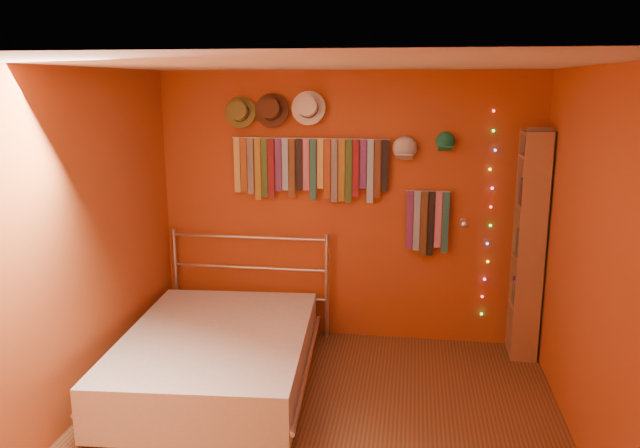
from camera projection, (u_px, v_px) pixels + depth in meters
The scene contains 16 objects.
ground at pixel (318, 431), 4.38m from camera, with size 3.50×3.50×0.00m, color brown.
back_wall at pixel (347, 208), 5.79m from camera, with size 3.50×0.02×2.50m, color #933C17.
right_wall at pixel (597, 271), 3.85m from camera, with size 0.02×3.50×2.50m, color #933C17.
left_wall at pixel (71, 249), 4.36m from camera, with size 0.02×3.50×2.50m, color #933C17.
ceiling at pixel (318, 64), 3.82m from camera, with size 3.50×3.50×0.02m, color white.
tie_rack at pixel (309, 166), 5.69m from camera, with size 1.45×0.03×0.59m.
small_tie_rack at pixel (427, 221), 5.64m from camera, with size 0.40×0.03×0.60m.
fedora_olive at pixel (239, 112), 5.64m from camera, with size 0.29×0.16×0.28m.
fedora_brown at pixel (271, 110), 5.59m from camera, with size 0.31×0.17×0.31m.
fedora_white at pixel (308, 107), 5.54m from camera, with size 0.31×0.17×0.30m.
cap_white at pixel (405, 149), 5.54m from camera, with size 0.20×0.25×0.20m.
cap_green at pixel (445, 141), 5.47m from camera, with size 0.17×0.22×0.17m.
fairy_lights at pixel (489, 216), 5.57m from camera, with size 0.06×0.02×1.88m.
reading_lamp at pixel (464, 223), 5.41m from camera, with size 0.07×0.32×0.09m.
bookshelf at pixel (534, 245), 5.39m from camera, with size 0.25×0.34×2.00m.
bed at pixel (217, 356), 5.03m from camera, with size 1.67×2.14×1.01m.
Camera 1 is at (0.61, -3.90, 2.39)m, focal length 35.00 mm.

